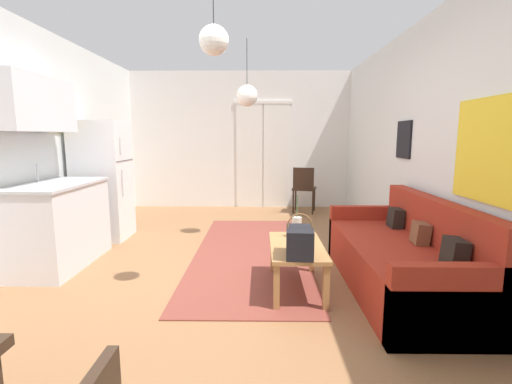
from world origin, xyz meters
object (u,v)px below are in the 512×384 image
handbag (300,241)px  refrigerator (103,181)px  accent_chair (304,187)px  couch (405,260)px  pendant_lamp_near (214,40)px  pendant_lamp_far (247,96)px  bamboo_vase (297,227)px  coffee_table (297,251)px

handbag → refrigerator: 3.22m
accent_chair → couch: bearing=111.9°
pendant_lamp_near → couch: bearing=5.5°
accent_chair → pendant_lamp_far: pendant_lamp_far is taller
bamboo_vase → pendant_lamp_far: 2.09m
refrigerator → pendant_lamp_far: 2.30m
coffee_table → bamboo_vase: bamboo_vase is taller
bamboo_vase → accent_chair: accent_chair is taller
bamboo_vase → refrigerator: refrigerator is taller
coffee_table → accent_chair: size_ratio=1.08×
accent_chair → pendant_lamp_near: size_ratio=1.39×
couch → accent_chair: 3.45m
bamboo_vase → handbag: size_ratio=1.16×
refrigerator → accent_chair: bearing=29.9°
refrigerator → pendant_lamp_far: pendant_lamp_far is taller
coffee_table → bamboo_vase: 0.32m
accent_chair → refrigerator: bearing=42.7°
coffee_table → bamboo_vase: (0.03, 0.27, 0.16)m
couch → bamboo_vase: 1.05m
couch → pendant_lamp_near: bearing=-174.5°
refrigerator → pendant_lamp_near: pendant_lamp_near is taller
couch → refrigerator: 3.95m
handbag → pendant_lamp_far: size_ratio=0.42×
refrigerator → pendant_lamp_far: size_ratio=1.87×
refrigerator → pendant_lamp_near: bearing=-45.7°
bamboo_vase → refrigerator: bearing=150.8°
coffee_table → refrigerator: size_ratio=0.57×
pendant_lamp_near → handbag: bearing=-11.6°
couch → handbag: bearing=-163.0°
bamboo_vase → accent_chair: 3.17m
handbag → pendant_lamp_far: pendant_lamp_far is taller
refrigerator → couch: bearing=-25.4°
couch → refrigerator: size_ratio=1.28×
coffee_table → bamboo_vase: size_ratio=2.19×
coffee_table → accent_chair: (0.47, 3.41, 0.13)m
handbag → couch: bearing=17.0°
couch → refrigerator: (-3.53, 1.68, 0.54)m
refrigerator → accent_chair: size_ratio=1.90×
handbag → accent_chair: (0.48, 3.71, -0.05)m
pendant_lamp_far → handbag: bearing=-75.7°
couch → pendant_lamp_far: size_ratio=2.39×
handbag → refrigerator: size_ratio=0.22×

